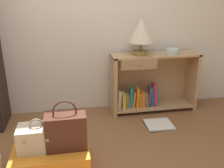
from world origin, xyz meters
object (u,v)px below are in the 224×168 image
Objects in this scene: table_lamp at (141,32)px; handbag at (66,130)px; bowl at (172,51)px; open_book_on_floor at (159,125)px; suitcase_large at (52,158)px; bookshelf at (150,84)px; train_case at (38,138)px.

table_lamp is 1.04× the size of handbag.
table_lamp is 2.54× the size of bowl.
bowl reaches higher than open_book_on_floor.
suitcase_large is 1.89× the size of open_book_on_floor.
open_book_on_floor is at bearing -93.03° from bookshelf.
suitcase_large is at bearing 19.94° from train_case.
suitcase_large is 0.31m from handbag.
table_lamp reaches higher than suitcase_large.
table_lamp is 1.10m from open_book_on_floor.
handbag is (0.23, -0.01, 0.05)m from train_case.
table_lamp is at bearing 43.60° from suitcase_large.
suitcase_large is 2.04× the size of train_case.
bookshelf is 0.57m from open_book_on_floor.
open_book_on_floor is at bearing 26.02° from suitcase_large.
bowl is 1.89m from suitcase_large.
suitcase_large is at bearing -136.40° from table_lamp.
bookshelf is 3.54× the size of train_case.
bowl is 0.27× the size of suitcase_large.
open_book_on_floor is (1.27, 0.61, -0.34)m from train_case.
train_case reaches higher than open_book_on_floor.
table_lamp reaches higher than open_book_on_floor.
table_lamp is 0.48m from bowl.
bookshelf is at bearing 175.03° from bowl.
table_lamp is 0.69× the size of suitcase_large.
train_case is (-0.09, -0.03, 0.23)m from suitcase_large.
bookshelf is 2.52× the size of table_lamp.
bowl is 1.73m from handbag.
open_book_on_floor is at bearing -73.63° from table_lamp.
handbag reaches higher than suitcase_large.
suitcase_large is at bearing -139.52° from bookshelf.
table_lamp is (-0.15, -0.02, 0.66)m from bookshelf.
handbag is (-0.92, -1.05, -0.62)m from table_lamp.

